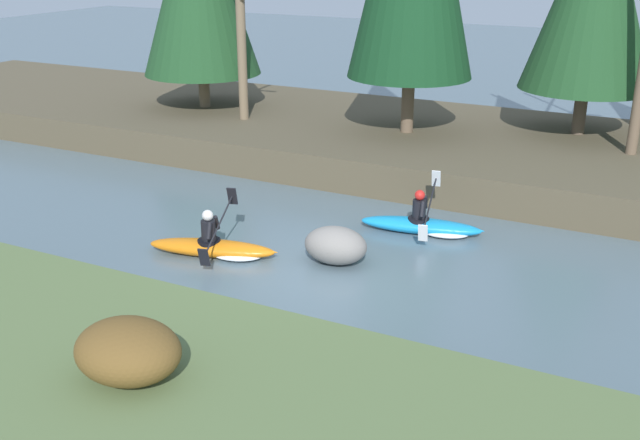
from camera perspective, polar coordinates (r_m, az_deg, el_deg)
name	(u,v)px	position (r m, az deg, el deg)	size (l,w,h in m)	color
ground_plane	(320,276)	(14.68, -0.02, -4.27)	(90.00, 90.00, 0.00)	slate
riverbank_far	(453,148)	(22.19, 10.12, 5.44)	(44.00, 8.01, 0.92)	brown
bare_tree_upstream	(243,44)	(23.14, -5.89, 13.20)	(2.70, 2.67, 4.82)	#7A664C
shrub_clump_second	(128,351)	(10.19, -14.42, -9.62)	(1.47, 1.23, 0.80)	brown
kayaker_lead	(426,225)	(16.83, 8.07, -0.39)	(2.79, 2.06, 1.20)	#1993D6
kayaker_middle	(217,247)	(15.63, -7.85, -2.06)	(2.77, 2.04, 1.20)	orange
boulder_midstream	(336,245)	(15.14, 1.20, -1.94)	(1.31, 1.03, 0.74)	gray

